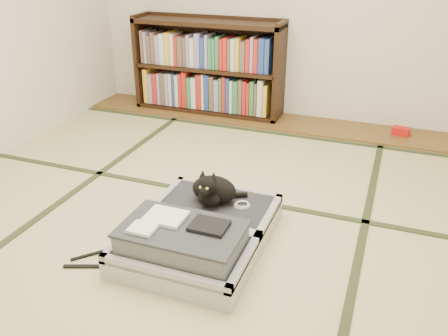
% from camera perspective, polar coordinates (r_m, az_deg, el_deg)
% --- Properties ---
extents(floor, '(4.50, 4.50, 0.00)m').
position_cam_1_polar(floor, '(3.04, -3.23, -6.80)').
color(floor, '#C1B780').
rests_on(floor, ground).
extents(wood_strip, '(4.00, 0.50, 0.02)m').
position_cam_1_polar(wood_strip, '(4.75, 6.48, 5.58)').
color(wood_strip, brown).
rests_on(wood_strip, ground).
extents(red_item, '(0.16, 0.11, 0.07)m').
position_cam_1_polar(red_item, '(4.64, 20.50, 4.18)').
color(red_item, red).
rests_on(red_item, wood_strip).
extents(tatami_borders, '(4.00, 4.50, 0.01)m').
position_cam_1_polar(tatami_borders, '(3.43, 0.06, -2.60)').
color(tatami_borders, '#2D381E').
rests_on(tatami_borders, ground).
extents(bookcase, '(1.53, 0.35, 0.98)m').
position_cam_1_polar(bookcase, '(4.91, -1.93, 11.79)').
color(bookcase, black).
rests_on(bookcase, wood_strip).
extents(suitcase, '(0.74, 0.98, 0.29)m').
position_cam_1_polar(suitcase, '(2.76, -3.24, -7.93)').
color(suitcase, '#B9BABE').
rests_on(suitcase, floor).
extents(cat, '(0.33, 0.33, 0.26)m').
position_cam_1_polar(cat, '(2.93, -1.35, -2.67)').
color(cat, black).
rests_on(cat, suitcase).
extents(cable_coil, '(0.10, 0.10, 0.02)m').
position_cam_1_polar(cable_coil, '(2.95, 2.19, -4.45)').
color(cable_coil, white).
rests_on(cable_coil, suitcase).
extents(hanger, '(0.44, 0.28, 0.01)m').
position_cam_1_polar(hanger, '(2.77, -13.97, -11.00)').
color(hanger, black).
rests_on(hanger, floor).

